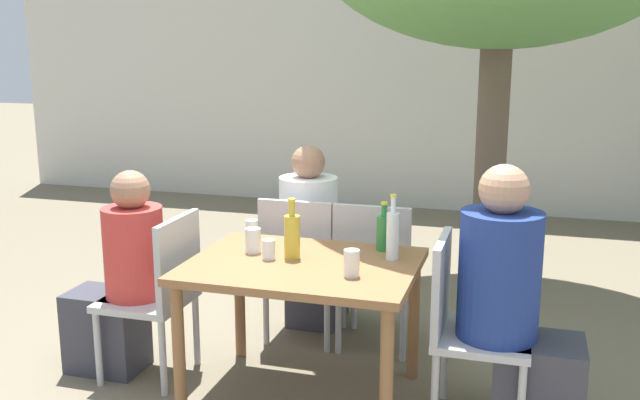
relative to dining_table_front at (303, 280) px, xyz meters
name	(u,v)px	position (x,y,z in m)	size (l,w,h in m)	color
ground_plane	(303,396)	(0.00, 0.00, -0.63)	(30.00, 30.00, 0.00)	#706651
cafe_building_wall	(432,79)	(0.00, 4.47, 0.77)	(10.00, 0.08, 2.80)	beige
dining_table_front	(303,280)	(0.00, 0.00, 0.00)	(1.12, 0.86, 0.72)	brown
patio_chair_0	(161,288)	(-0.79, 0.00, -0.12)	(0.44, 0.44, 0.90)	#B2B2B7
patio_chair_1	(464,320)	(0.79, 0.00, -0.12)	(0.44, 0.44, 0.90)	#B2B2B7
patio_chair_2	(301,261)	(-0.22, 0.66, -0.12)	(0.44, 0.44, 0.90)	#B2B2B7
patio_chair_3	(375,268)	(0.22, 0.66, -0.12)	(0.44, 0.44, 0.90)	#B2B2B7
person_seated_0	(121,285)	(-1.03, 0.00, -0.13)	(0.56, 0.32, 1.13)	#383842
person_seated_1	(515,312)	(1.02, 0.00, -0.06)	(0.59, 0.37, 1.25)	#383842
person_seated_2	(313,247)	(-0.22, 0.90, -0.10)	(0.35, 0.58, 1.18)	#383842
water_bottle_0	(393,234)	(0.41, 0.18, 0.22)	(0.06, 0.06, 0.33)	silver
green_bottle_1	(384,232)	(0.34, 0.32, 0.19)	(0.08, 0.08, 0.26)	#287A38
oil_cruet_2	(292,235)	(-0.07, 0.05, 0.21)	(0.08, 0.08, 0.31)	gold
drinking_glass_0	(252,232)	(-0.37, 0.24, 0.16)	(0.07, 0.07, 0.13)	white
drinking_glass_1	(253,240)	(-0.30, 0.09, 0.16)	(0.08, 0.08, 0.13)	white
drinking_glass_2	(268,250)	(-0.18, 0.00, 0.14)	(0.07, 0.07, 0.10)	white
drinking_glass_3	(352,263)	(0.28, -0.14, 0.16)	(0.07, 0.07, 0.13)	silver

